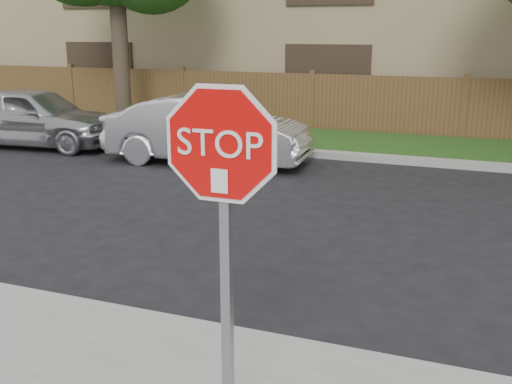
% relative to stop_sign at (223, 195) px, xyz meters
% --- Properties ---
extents(ground, '(90.00, 90.00, 0.00)m').
position_rel_stop_sign_xyz_m(ground, '(1.01, 1.48, -1.83)').
color(ground, black).
rests_on(ground, ground).
extents(far_curb, '(70.00, 0.30, 0.15)m').
position_rel_stop_sign_xyz_m(far_curb, '(1.01, 9.63, -1.75)').
color(far_curb, gray).
rests_on(far_curb, ground).
extents(grass_strip, '(70.00, 3.00, 0.12)m').
position_rel_stop_sign_xyz_m(grass_strip, '(1.01, 11.28, -1.77)').
color(grass_strip, '#1E4714').
rests_on(grass_strip, ground).
extents(fence, '(70.00, 0.12, 1.60)m').
position_rel_stop_sign_xyz_m(fence, '(1.01, 12.88, -1.03)').
color(fence, brown).
rests_on(fence, ground).
extents(apartment_building, '(35.20, 9.20, 7.20)m').
position_rel_stop_sign_xyz_m(apartment_building, '(1.01, 18.48, 1.70)').
color(apartment_building, tan).
rests_on(apartment_building, ground).
extents(stop_sign, '(1.01, 0.13, 2.55)m').
position_rel_stop_sign_xyz_m(stop_sign, '(0.00, 0.00, 0.00)').
color(stop_sign, gray).
rests_on(stop_sign, sidewalk_near).
extents(sedan_far_left, '(4.43, 2.10, 1.46)m').
position_rel_stop_sign_xyz_m(sedan_far_left, '(-8.72, 8.40, -1.10)').
color(sedan_far_left, '#AEAFB3').
rests_on(sedan_far_left, ground).
extents(sedan_left, '(4.43, 1.78, 1.43)m').
position_rel_stop_sign_xyz_m(sedan_left, '(-3.99, 8.20, -1.11)').
color(sedan_left, silver).
rests_on(sedan_left, ground).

